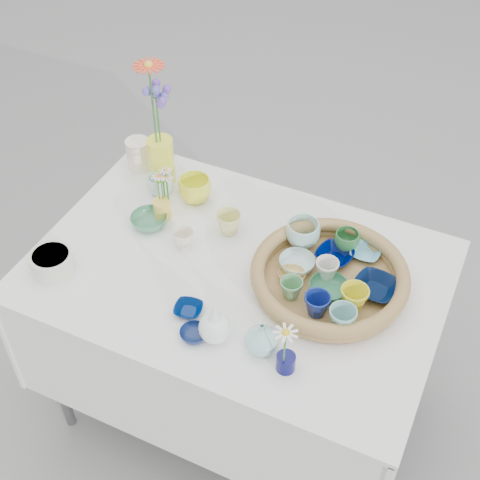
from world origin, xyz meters
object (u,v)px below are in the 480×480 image
at_px(display_table, 238,404).
at_px(wicker_tray, 329,278).
at_px(tall_vase_yellow, 161,160).
at_px(bud_vase_seafoam, 262,337).

height_order(display_table, wicker_tray, wicker_tray).
bearing_deg(tall_vase_yellow, wicker_tray, -18.18).
bearing_deg(bud_vase_seafoam, tall_vase_yellow, 139.34).
relative_size(display_table, wicker_tray, 2.66).
distance_m(bud_vase_seafoam, tall_vase_yellow, 0.81).
bearing_deg(tall_vase_yellow, display_table, -33.51).
height_order(display_table, tall_vase_yellow, tall_vase_yellow).
distance_m(display_table, tall_vase_yellow, 0.99).
height_order(wicker_tray, tall_vase_yellow, tall_vase_yellow).
xyz_separation_m(wicker_tray, tall_vase_yellow, (-0.71, 0.23, 0.05)).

